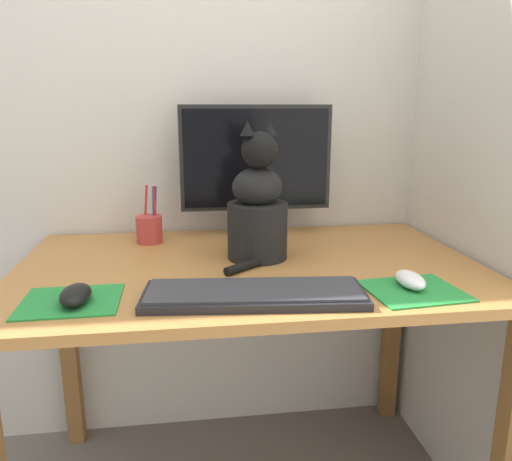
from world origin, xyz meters
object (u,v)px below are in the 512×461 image
computer_mouse_right (410,280)px  cat (258,209)px  keyboard (254,294)px  pen_cup (149,228)px  computer_mouse_left (76,295)px  monitor (256,166)px

computer_mouse_right → cat: (-0.31, 0.28, 0.12)m
keyboard → pen_cup: pen_cup is taller
cat → keyboard: bearing=-118.8°
computer_mouse_right → pen_cup: (-0.61, 0.48, 0.02)m
computer_mouse_left → cat: bearing=33.2°
pen_cup → monitor: bearing=6.0°
computer_mouse_left → pen_cup: size_ratio=0.64×
monitor → keyboard: (-0.08, -0.53, -0.21)m
keyboard → cat: (0.05, 0.30, 0.12)m
monitor → computer_mouse_right: size_ratio=4.40×
cat → pen_cup: 0.37m
monitor → cat: monitor is taller
computer_mouse_right → keyboard: bearing=-177.4°
keyboard → computer_mouse_left: computer_mouse_left is taller
keyboard → monitor: bearing=87.1°
computer_mouse_left → computer_mouse_right: 0.73m
cat → computer_mouse_left: bearing=-166.0°
computer_mouse_left → cat: cat is taller
monitor → cat: (-0.03, -0.24, -0.09)m
cat → pen_cup: cat is taller
computer_mouse_right → pen_cup: bearing=141.6°
keyboard → computer_mouse_right: size_ratio=4.58×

